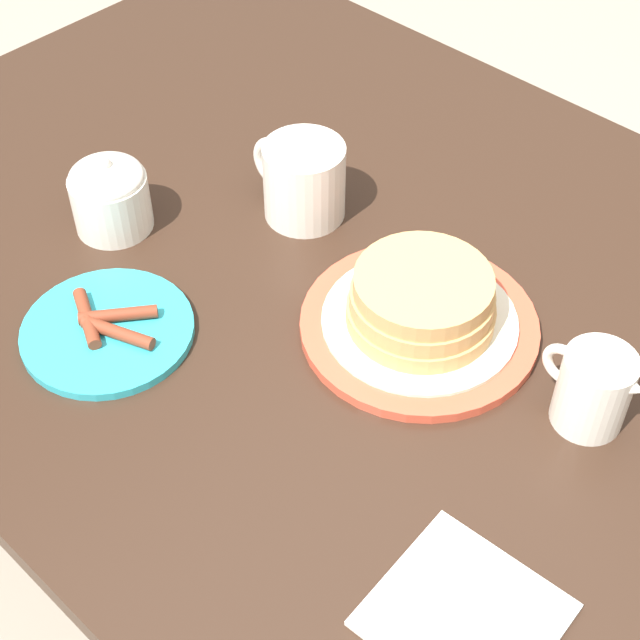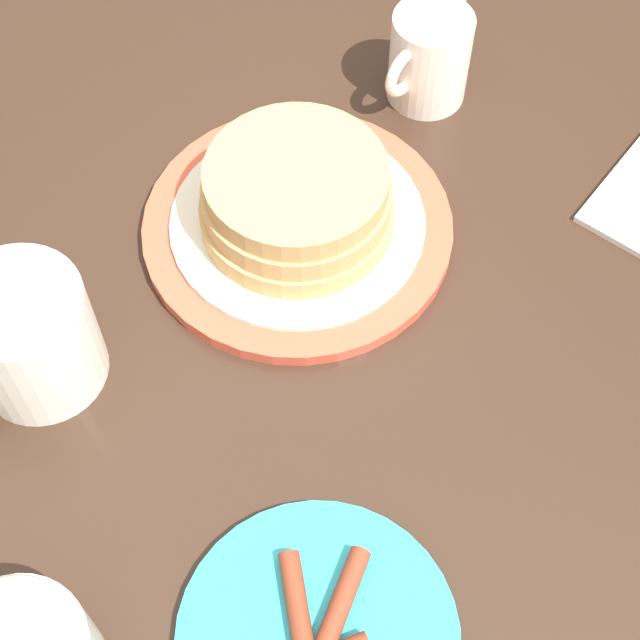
% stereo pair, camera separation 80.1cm
% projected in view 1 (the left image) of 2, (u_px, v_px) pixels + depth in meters
% --- Properties ---
extents(dining_table, '(1.57, 0.91, 0.73)m').
position_uv_depth(dining_table, '(427.00, 393.00, 1.10)').
color(dining_table, '#332116').
rests_on(dining_table, ground_plane).
extents(pancake_plate, '(0.25, 0.25, 0.08)m').
position_uv_depth(pancake_plate, '(421.00, 310.00, 1.00)').
color(pancake_plate, '#DB5138').
rests_on(pancake_plate, dining_table).
extents(side_plate_bacon, '(0.18, 0.18, 0.02)m').
position_uv_depth(side_plate_bacon, '(108.00, 330.00, 1.01)').
color(side_plate_bacon, '#2DADBC').
rests_on(side_plate_bacon, dining_table).
extents(coffee_mug, '(0.13, 0.09, 0.09)m').
position_uv_depth(coffee_mug, '(302.00, 179.00, 1.12)').
color(coffee_mug, silver).
rests_on(coffee_mug, dining_table).
extents(creamer_pitcher, '(0.11, 0.07, 0.09)m').
position_uv_depth(creamer_pitcher, '(594.00, 389.00, 0.91)').
color(creamer_pitcher, silver).
rests_on(creamer_pitcher, dining_table).
extents(sugar_bowl, '(0.09, 0.09, 0.10)m').
position_uv_depth(sugar_bowl, '(110.00, 195.00, 1.11)').
color(sugar_bowl, silver).
rests_on(sugar_bowl, dining_table).
extents(napkin, '(0.15, 0.15, 0.01)m').
position_uv_depth(napkin, '(464.00, 615.00, 0.80)').
color(napkin, silver).
rests_on(napkin, dining_table).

